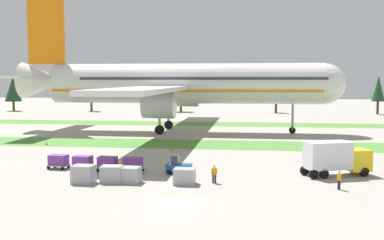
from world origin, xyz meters
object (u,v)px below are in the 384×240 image
object	(u,v)px
baggage_tug	(178,166)
taxiway_marker_0	(46,143)
cargo_dolly_second	(107,162)
cargo_dolly_third	(83,161)
ground_crew_loader	(339,179)
uld_container_1	(83,174)
cargo_dolly_fourth	(58,160)
uld_container_3	(185,176)
cargo_dolly_lead	(133,163)
uld_container_2	(112,174)
airliner	(178,83)
catering_truck	(336,157)
ground_crew_marshaller	(214,173)
taxiway_marker_1	(172,149)
uld_container_0	(130,175)

from	to	relation	value
baggage_tug	taxiway_marker_0	size ratio (longest dim) A/B	5.69
cargo_dolly_second	cargo_dolly_third	size ratio (longest dim) A/B	1.00
ground_crew_loader	uld_container_1	world-z (taller)	ground_crew_loader
cargo_dolly_fourth	uld_container_3	size ratio (longest dim) A/B	1.16
cargo_dolly_fourth	cargo_dolly_lead	bearing A→B (deg)	90.00
cargo_dolly_second	cargo_dolly_third	world-z (taller)	same
ground_crew_loader	uld_container_2	distance (m)	21.23
taxiway_marker_0	baggage_tug	bearing A→B (deg)	-38.72
cargo_dolly_fourth	airliner	bearing A→B (deg)	173.05
baggage_tug	ground_crew_loader	xyz separation A→B (m)	(15.41, -5.01, 0.13)
cargo_dolly_third	catering_truck	bearing A→B (deg)	95.31
cargo_dolly_lead	cargo_dolly_third	world-z (taller)	same
cargo_dolly_third	taxiway_marker_0	world-z (taller)	cargo_dolly_third
airliner	catering_truck	bearing A→B (deg)	31.34
cargo_dolly_second	cargo_dolly_fourth	world-z (taller)	same
ground_crew_marshaller	uld_container_1	distance (m)	12.53
uld_container_1	catering_truck	bearing A→B (deg)	14.62
uld_container_3	baggage_tug	bearing A→B (deg)	106.01
baggage_tug	taxiway_marker_0	xyz separation A→B (m)	(-23.08, 18.51, -0.58)
airliner	cargo_dolly_fourth	size ratio (longest dim) A/B	32.60
uld_container_1	ground_crew_loader	bearing A→B (deg)	0.73
uld_container_2	taxiway_marker_1	size ratio (longest dim) A/B	3.63
cargo_dolly_second	uld_container_2	size ratio (longest dim) A/B	1.16
airliner	baggage_tug	distance (m)	39.46
baggage_tug	uld_container_0	xyz separation A→B (m)	(-4.06, -4.53, -0.06)
airliner	catering_truck	xyz separation A→B (m)	(22.12, -37.01, -7.22)
cargo_dolly_second	ground_crew_loader	world-z (taller)	ground_crew_loader
uld_container_3	taxiway_marker_1	xyz separation A→B (m)	(-4.55, 19.95, -0.48)
ground_crew_marshaller	ground_crew_loader	world-z (taller)	same
uld_container_2	uld_container_0	bearing A→B (deg)	3.07
cargo_dolly_fourth	catering_truck	size ratio (longest dim) A/B	0.32
airliner	cargo_dolly_lead	bearing A→B (deg)	1.82
uld_container_0	uld_container_2	world-z (taller)	uld_container_2
cargo_dolly_lead	taxiway_marker_0	bearing A→B (deg)	-130.06
cargo_dolly_fourth	taxiway_marker_0	xyz separation A→B (m)	(-9.40, 17.32, -0.68)
cargo_dolly_second	cargo_dolly_third	xyz separation A→B (m)	(-2.89, 0.25, 0.00)
uld_container_0	uld_container_3	xyz separation A→B (m)	(5.35, 0.01, -0.00)
catering_truck	cargo_dolly_third	bearing A→B (deg)	-108.61
cargo_dolly_second	catering_truck	distance (m)	24.15
ground_crew_marshaller	catering_truck	bearing A→B (deg)	-174.54
cargo_dolly_third	cargo_dolly_fourth	world-z (taller)	same
baggage_tug	ground_crew_loader	world-z (taller)	baggage_tug
airliner	ground_crew_loader	bearing A→B (deg)	26.77
uld_container_1	cargo_dolly_third	bearing A→B (deg)	111.06
cargo_dolly_second	uld_container_2	world-z (taller)	uld_container_2
cargo_dolly_fourth	uld_container_1	world-z (taller)	uld_container_1
airliner	cargo_dolly_third	world-z (taller)	airliner
cargo_dolly_lead	cargo_dolly_third	bearing A→B (deg)	-90.00
cargo_dolly_lead	cargo_dolly_third	distance (m)	5.80
airliner	uld_container_1	size ratio (longest dim) A/B	37.83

